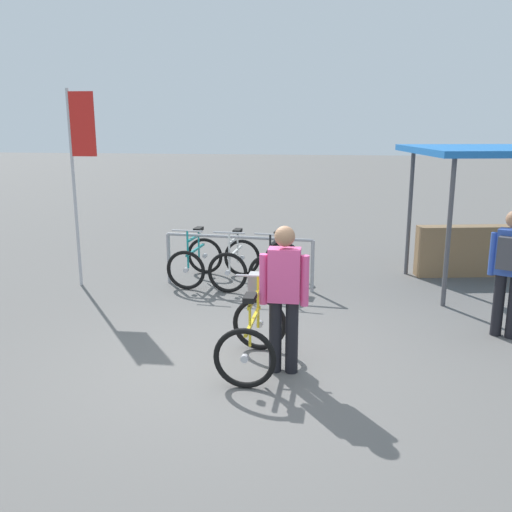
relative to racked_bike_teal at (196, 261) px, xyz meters
The scene contains 10 objects.
ground_plane 3.59m from the racked_bike_teal, 70.35° to the right, with size 80.00×80.00×0.00m, color #605E5B.
bike_rack_rail 0.87m from the racked_bike_teal, 17.78° to the right, with size 2.50×0.28×0.88m.
racked_bike_teal is the anchor object (origin of this frame).
racked_bike_white 0.70m from the racked_bike_teal, ahead, with size 0.75×1.16×0.98m.
racked_bike_black 1.40m from the racked_bike_teal, ahead, with size 0.82×1.20×0.98m.
featured_bicycle 3.55m from the racked_bike_teal, 66.08° to the right, with size 0.69×1.18×0.97m.
person_with_featured_bike 3.87m from the racked_bike_teal, 62.27° to the right, with size 0.53×0.22×1.64m.
pedestrian_with_backpack 4.96m from the racked_bike_teal, 24.07° to the right, with size 0.48×0.43×1.64m.
market_stall 5.18m from the racked_bike_teal, ahead, with size 3.46×2.81×2.30m.
banner_flag 2.59m from the racked_bike_teal, 164.70° to the right, with size 0.45×0.05×3.20m.
Camera 1 is at (1.02, -5.78, 2.71)m, focal length 39.45 mm.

